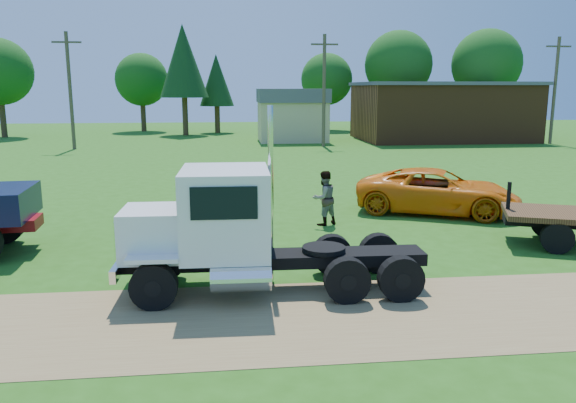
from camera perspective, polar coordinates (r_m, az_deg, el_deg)
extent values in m
plane|color=#255713|center=(12.17, 4.28, -11.58)|extent=(140.00, 140.00, 0.00)
cube|color=brown|center=(12.17, 4.28, -11.56)|extent=(120.00, 4.20, 0.01)
cube|color=black|center=(13.45, -1.18, -5.84)|extent=(7.13, 1.06, 0.28)
cylinder|color=black|center=(12.67, -13.48, -8.39)|extent=(1.05, 0.35, 1.04)
cylinder|color=black|center=(12.67, -13.48, -8.39)|extent=(0.37, 0.36, 0.37)
cylinder|color=black|center=(14.58, -12.36, -5.70)|extent=(1.05, 0.35, 1.04)
cylinder|color=black|center=(14.58, -12.36, -5.70)|extent=(0.37, 0.36, 0.37)
cylinder|color=black|center=(12.76, 6.02, -7.99)|extent=(1.05, 0.35, 1.04)
cylinder|color=black|center=(12.76, 6.02, -7.99)|extent=(0.37, 0.36, 0.37)
cylinder|color=black|center=(14.66, 4.50, -5.37)|extent=(1.05, 0.35, 1.04)
cylinder|color=black|center=(14.66, 4.50, -5.37)|extent=(0.37, 0.36, 0.37)
cylinder|color=black|center=(13.05, 11.39, -7.71)|extent=(1.05, 0.35, 1.04)
cylinder|color=black|center=(13.05, 11.39, -7.71)|extent=(0.37, 0.36, 0.37)
cylinder|color=black|center=(14.91, 9.19, -5.20)|extent=(1.05, 0.35, 1.04)
cylinder|color=black|center=(14.91, 9.19, -5.20)|extent=(0.37, 0.36, 0.37)
cube|color=silver|center=(13.35, -12.86, -3.09)|extent=(1.74, 1.65, 1.14)
cube|color=silver|center=(13.51, -16.44, -3.31)|extent=(0.11, 1.42, 0.95)
cube|color=silver|center=(13.69, -16.48, -6.00)|extent=(0.19, 2.18, 0.28)
cube|color=silver|center=(13.12, -6.37, -0.99)|extent=(2.04, 2.32, 1.99)
cube|color=black|center=(13.10, -10.69, 0.76)|extent=(0.09, 1.90, 0.81)
cube|color=black|center=(11.91, -6.52, -0.17)|extent=(1.42, 0.07, 0.71)
cube|color=black|center=(14.16, -6.32, 1.69)|extent=(1.42, 0.07, 0.71)
cube|color=silver|center=(12.48, -13.62, -5.73)|extent=(1.15, 0.45, 0.09)
cube|color=silver|center=(14.41, -12.46, -3.36)|extent=(1.15, 0.45, 0.09)
cylinder|color=silver|center=(12.42, -4.79, -7.83)|extent=(1.34, 0.60, 0.57)
cylinder|color=silver|center=(13.60, -1.76, 0.54)|extent=(0.14, 0.14, 4.36)
cylinder|color=black|center=(13.51, 3.65, -4.81)|extent=(1.07, 1.07, 0.11)
cylinder|color=black|center=(19.58, -26.89, -2.04)|extent=(1.24, 0.48, 1.21)
cylinder|color=black|center=(19.58, -26.89, -2.04)|extent=(0.45, 0.44, 0.42)
imported|color=orange|center=(22.40, 14.95, 1.02)|extent=(6.74, 5.08, 1.70)
cylinder|color=black|center=(18.17, 25.67, -3.36)|extent=(0.97, 0.60, 0.93)
cylinder|color=black|center=(20.04, 24.72, -1.98)|extent=(0.97, 0.60, 0.93)
cube|color=black|center=(18.72, 21.51, 0.45)|extent=(0.15, 0.15, 0.93)
imported|color=#999999|center=(19.74, 3.68, 0.35)|extent=(1.16, 1.08, 1.92)
cube|color=brown|center=(54.87, 15.29, 8.70)|extent=(15.00, 10.00, 5.00)
cube|color=#545358|center=(54.83, 15.44, 11.46)|extent=(15.40, 10.40, 0.30)
cube|color=tan|center=(51.45, 0.44, 8.16)|extent=(6.00, 5.00, 3.60)
cube|color=#545358|center=(51.37, 0.45, 10.72)|extent=(6.20, 5.40, 1.20)
cylinder|color=#4F3B2D|center=(47.50, -21.25, 10.38)|extent=(0.28, 0.28, 9.00)
cube|color=#4F3B2D|center=(47.63, -21.58, 14.83)|extent=(2.20, 0.14, 0.14)
cylinder|color=#4F3B2D|center=(46.71, 3.68, 11.12)|extent=(0.28, 0.28, 9.00)
cube|color=#4F3B2D|center=(46.84, 3.74, 15.65)|extent=(2.20, 0.14, 0.14)
cylinder|color=#4F3B2D|center=(53.92, 25.45, 10.09)|extent=(0.28, 0.28, 9.00)
cube|color=#4F3B2D|center=(54.03, 25.80, 14.01)|extent=(2.20, 0.14, 0.14)
cylinder|color=#342515|center=(62.15, -26.96, 7.41)|extent=(0.56, 0.56, 3.40)
cylinder|color=#342515|center=(65.47, -14.47, 8.27)|extent=(0.56, 0.56, 3.06)
sphere|color=#124611|center=(65.39, -14.65, 11.89)|extent=(5.76, 5.76, 5.76)
cylinder|color=#342515|center=(61.65, -7.19, 8.30)|extent=(0.56, 0.56, 2.92)
cone|color=black|center=(61.57, -7.28, 12.13)|extent=(3.67, 3.67, 5.42)
cylinder|color=#342515|center=(65.30, 3.89, 8.61)|extent=(0.56, 0.56, 3.09)
sphere|color=#124611|center=(65.22, 3.94, 12.29)|extent=(5.83, 5.83, 5.83)
cylinder|color=#342515|center=(65.10, 10.96, 8.79)|extent=(0.56, 0.56, 3.94)
sphere|color=#124611|center=(65.09, 11.14, 13.49)|extent=(7.42, 7.42, 7.42)
cylinder|color=#342515|center=(65.98, 19.22, 8.40)|extent=(0.56, 0.56, 3.94)
sphere|color=#124611|center=(65.97, 19.53, 13.03)|extent=(7.43, 7.43, 7.43)
cylinder|color=#342515|center=(59.01, -10.40, 8.53)|extent=(0.56, 0.56, 3.88)
cone|color=black|center=(59.00, -10.60, 13.87)|extent=(4.88, 4.88, 7.21)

